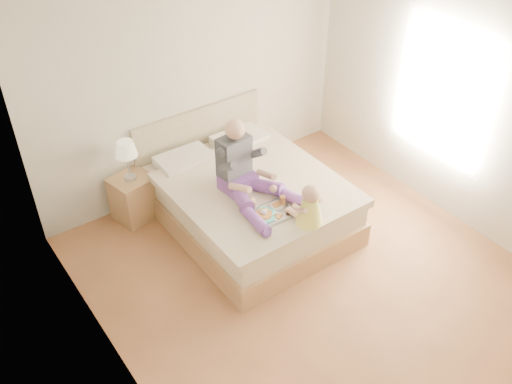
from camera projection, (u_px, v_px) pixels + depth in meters
room at (322, 148)px, 5.02m from camera, size 4.02×4.22×2.71m
bed at (246, 198)px, 6.40m from camera, size 1.70×2.18×1.00m
nightstand at (134, 198)px, 6.48m from camera, size 0.51×0.47×0.54m
lamp at (126, 151)px, 6.08m from camera, size 0.24×0.24×0.48m
adult at (245, 174)px, 5.84m from camera, size 0.70×1.03×0.83m
tray at (271, 211)px, 5.69m from camera, size 0.44×0.35×0.12m
baby at (309, 207)px, 5.50m from camera, size 0.29×0.40×0.44m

